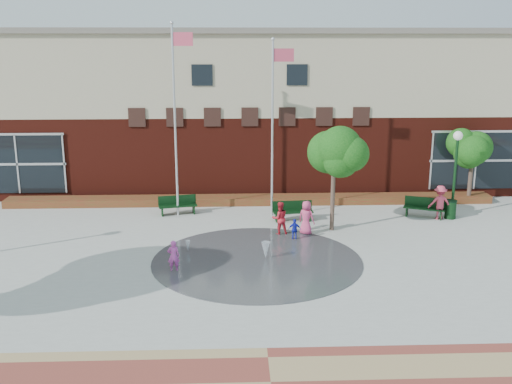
{
  "coord_description": "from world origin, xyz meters",
  "views": [
    {
      "loc": [
        -0.92,
        -19.49,
        8.61
      ],
      "look_at": [
        0.0,
        4.0,
        2.6
      ],
      "focal_mm": 42.0,
      "sensor_mm": 36.0,
      "label": 1
    }
  ],
  "objects_px": {
    "trash_can": "(451,209)",
    "flagpole_right": "(273,120)",
    "child_splash": "(174,256)",
    "bench_left": "(178,209)",
    "flagpole_left": "(176,111)"
  },
  "relations": [
    {
      "from": "trash_can",
      "to": "flagpole_left",
      "type": "bearing_deg",
      "value": 175.35
    },
    {
      "from": "trash_can",
      "to": "flagpole_right",
      "type": "bearing_deg",
      "value": 176.49
    },
    {
      "from": "trash_can",
      "to": "child_splash",
      "type": "distance_m",
      "value": 14.5
    },
    {
      "from": "flagpole_right",
      "to": "child_splash",
      "type": "height_order",
      "value": "flagpole_right"
    },
    {
      "from": "trash_can",
      "to": "bench_left",
      "type": "bearing_deg",
      "value": 174.83
    },
    {
      "from": "flagpole_left",
      "to": "flagpole_right",
      "type": "relative_size",
      "value": 1.09
    },
    {
      "from": "child_splash",
      "to": "flagpole_left",
      "type": "bearing_deg",
      "value": -91.51
    },
    {
      "from": "bench_left",
      "to": "trash_can",
      "type": "xyz_separation_m",
      "value": [
        13.51,
        -1.22,
        0.17
      ]
    },
    {
      "from": "trash_can",
      "to": "child_splash",
      "type": "bearing_deg",
      "value": -153.7
    },
    {
      "from": "bench_left",
      "to": "flagpole_left",
      "type": "bearing_deg",
      "value": -76.1
    },
    {
      "from": "trash_can",
      "to": "child_splash",
      "type": "height_order",
      "value": "child_splash"
    },
    {
      "from": "flagpole_left",
      "to": "child_splash",
      "type": "height_order",
      "value": "flagpole_left"
    },
    {
      "from": "flagpole_right",
      "to": "trash_can",
      "type": "distance_m",
      "value": 9.8
    },
    {
      "from": "bench_left",
      "to": "trash_can",
      "type": "relative_size",
      "value": 2.1
    },
    {
      "from": "flagpole_left",
      "to": "bench_left",
      "type": "bearing_deg",
      "value": 132.33
    }
  ]
}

